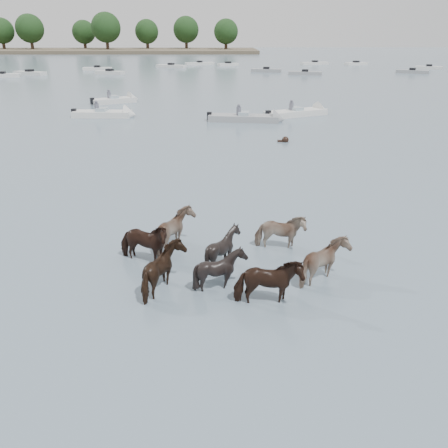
{
  "coord_description": "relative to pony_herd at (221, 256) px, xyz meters",
  "views": [
    {
      "loc": [
        -1.93,
        -11.26,
        6.54
      ],
      "look_at": [
        -1.83,
        1.59,
        1.1
      ],
      "focal_mm": 36.67,
      "sensor_mm": 36.0,
      "label": 1
    }
  ],
  "objects": [
    {
      "name": "ground",
      "position": [
        1.91,
        -0.56,
        -0.54
      ],
      "size": [
        400.0,
        400.0,
        0.0
      ],
      "primitive_type": "plane",
      "color": "#4E6070",
      "rests_on": "ground"
    },
    {
      "name": "shoreline",
      "position": [
        -68.09,
        149.44,
        -0.04
      ],
      "size": [
        160.0,
        30.0,
        1.0
      ],
      "primitive_type": "cube",
      "color": "#4C4233",
      "rests_on": "ground"
    },
    {
      "name": "pony_herd",
      "position": [
        0.0,
        0.0,
        0.0
      ],
      "size": [
        7.04,
        4.53,
        1.47
      ],
      "color": "black",
      "rests_on": "ground"
    },
    {
      "name": "swimming_pony",
      "position": [
        4.09,
        17.09,
        -0.44
      ],
      "size": [
        0.72,
        0.44,
        0.44
      ],
      "color": "black",
      "rests_on": "ground"
    },
    {
      "name": "motorboat_a",
      "position": [
        -8.99,
        26.38,
        -0.31
      ],
      "size": [
        5.34,
        1.82,
        1.92
      ],
      "rotation": [
        0.0,
        0.0,
        -0.04
      ],
      "color": "silver",
      "rests_on": "ground"
    },
    {
      "name": "motorboat_b",
      "position": [
        2.61,
        24.26,
        -0.31
      ],
      "size": [
        6.15,
        2.35,
        1.92
      ],
      "rotation": [
        0.0,
        0.0,
        -0.13
      ],
      "color": "gray",
      "rests_on": "ground"
    },
    {
      "name": "motorboat_c",
      "position": [
        6.97,
        27.1,
        -0.31
      ],
      "size": [
        5.97,
        4.13,
        1.92
      ],
      "rotation": [
        0.0,
        0.0,
        0.48
      ],
      "color": "silver",
      "rests_on": "ground"
    },
    {
      "name": "motorboat_f",
      "position": [
        -9.87,
        34.6,
        -0.31
      ],
      "size": [
        4.81,
        3.77,
        1.92
      ],
      "rotation": [
        0.0,
        0.0,
        0.54
      ],
      "color": "silver",
      "rests_on": "ground"
    },
    {
      "name": "distant_flotilla",
      "position": [
        1.05,
        75.12,
        -0.28
      ],
      "size": [
        101.41,
        30.51,
        0.93
      ],
      "color": "silver",
      "rests_on": "ground"
    }
  ]
}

